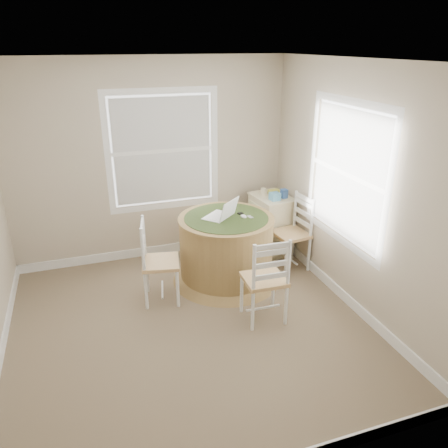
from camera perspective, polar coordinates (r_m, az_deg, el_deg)
name	(u,v)px	position (r m, az deg, el deg)	size (l,w,h in m)	color
room	(199,202)	(4.24, -3.32, 2.82)	(3.64, 3.64, 2.64)	#75634A
round_table	(226,246)	(5.30, 0.28, -2.91)	(1.32, 1.32, 0.83)	olive
chair_left	(161,262)	(4.92, -8.28, -4.93)	(0.42, 0.40, 0.95)	white
chair_near	(264,279)	(4.56, 5.27, -7.15)	(0.42, 0.40, 0.95)	white
chair_right	(291,234)	(5.63, 8.71, -1.26)	(0.42, 0.40, 0.95)	white
laptop	(221,215)	(5.14, -0.42, 1.23)	(0.48, 0.47, 0.25)	white
mouse	(244,216)	(5.16, 2.57, 1.00)	(0.07, 0.10, 0.04)	white
phone	(250,217)	(5.17, 3.44, 0.88)	(0.04, 0.09, 0.02)	#B7BABF
keys	(240,214)	(5.25, 2.17, 1.34)	(0.06, 0.05, 0.03)	black
corner_chest	(271,224)	(6.08, 6.12, 0.03)	(0.52, 0.66, 0.81)	beige
tissue_box	(275,197)	(5.77, 6.66, 3.57)	(0.12, 0.12, 0.10)	#58A2CA
box_yellow	(274,192)	(6.02, 6.58, 4.18)	(0.15, 0.10, 0.06)	#DCDB4D
box_blue	(285,194)	(5.87, 7.93, 3.94)	(0.08, 0.08, 0.12)	#335799
cup_cream	(263,191)	(5.98, 5.12, 4.28)	(0.07, 0.07, 0.09)	beige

